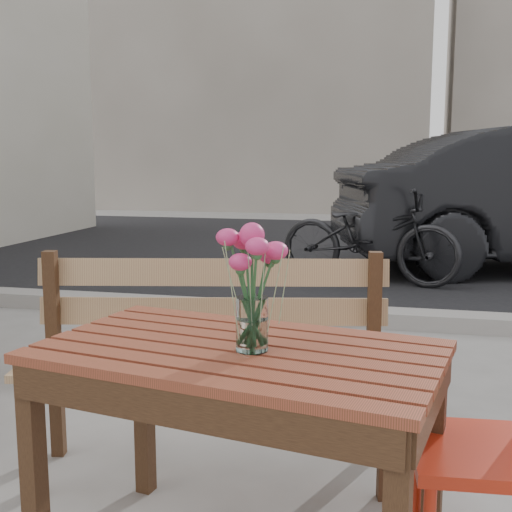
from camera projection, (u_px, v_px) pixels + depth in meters
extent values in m
cube|color=black|center=(363.00, 250.00, 8.78)|extent=(30.00, 8.00, 0.00)
cube|color=gray|center=(330.00, 315.00, 4.92)|extent=(30.00, 0.25, 0.12)
cube|color=gray|center=(261.00, 43.00, 15.58)|extent=(8.00, 3.00, 8.00)
cube|color=#5F3019|center=(239.00, 352.00, 1.87)|extent=(1.26, 0.87, 0.03)
cube|color=black|center=(34.00, 474.00, 1.87)|extent=(0.07, 0.07, 0.68)
cube|color=black|center=(144.00, 405.00, 2.39)|extent=(0.07, 0.07, 0.68)
cube|color=black|center=(434.00, 458.00, 1.97)|extent=(0.07, 0.07, 0.68)
cube|color=#A07652|center=(209.00, 365.00, 2.48)|extent=(1.50, 0.68, 0.03)
cube|color=#A07652|center=(213.00, 292.00, 2.66)|extent=(1.42, 0.33, 0.39)
cube|color=black|center=(27.00, 436.00, 2.36)|extent=(0.06, 0.06, 0.48)
cube|color=black|center=(386.00, 439.00, 2.34)|extent=(0.06, 0.06, 0.48)
cube|color=black|center=(54.00, 356.00, 2.66)|extent=(0.06, 0.06, 0.88)
cube|color=black|center=(373.00, 358.00, 2.64)|extent=(0.06, 0.06, 0.88)
cube|color=red|center=(483.00, 452.00, 1.85)|extent=(0.43, 0.43, 0.04)
cylinder|color=red|center=(416.00, 489.00, 2.06)|extent=(0.03, 0.03, 0.39)
cylinder|color=white|center=(252.00, 324.00, 1.82)|extent=(0.09, 0.09, 0.15)
cylinder|color=#2C6234|center=(252.00, 297.00, 1.81)|extent=(0.06, 0.06, 0.31)
imported|color=black|center=(369.00, 235.00, 6.44)|extent=(1.95, 1.08, 0.97)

